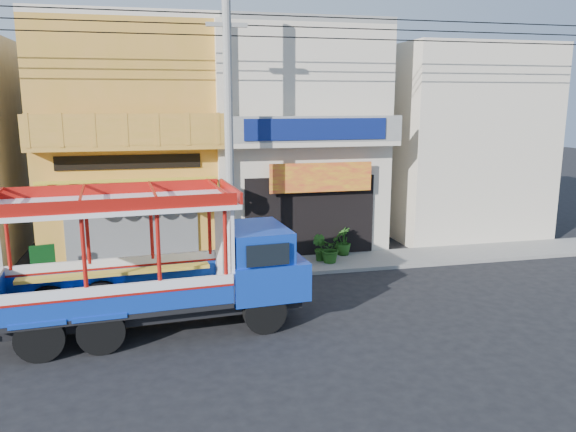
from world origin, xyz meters
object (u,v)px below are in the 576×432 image
at_px(green_sign, 43,265).
at_px(potted_plant_b, 319,248).
at_px(potted_plant_c, 343,241).
at_px(potted_plant_a, 330,248).
at_px(songthaew_truck, 175,262).
at_px(utility_pole, 233,115).

xyz_separation_m(green_sign, potted_plant_b, (8.73, 0.15, -0.02)).
xyz_separation_m(potted_plant_b, potted_plant_c, (1.03, 0.51, 0.05)).
bearing_deg(potted_plant_a, potted_plant_b, 78.98).
height_order(potted_plant_b, potted_plant_c, potted_plant_c).
height_order(green_sign, potted_plant_c, green_sign).
bearing_deg(green_sign, songthaew_truck, -48.57).
bearing_deg(potted_plant_c, utility_pole, -72.78).
distance_m(green_sign, potted_plant_a, 9.01).
bearing_deg(potted_plant_a, utility_pole, 134.50).
distance_m(utility_pole, songthaew_truck, 5.29).
relative_size(green_sign, potted_plant_c, 1.11).
distance_m(songthaew_truck, potted_plant_b, 6.74).
height_order(utility_pole, potted_plant_c, utility_pole).
height_order(utility_pole, green_sign, utility_pole).
bearing_deg(songthaew_truck, potted_plant_b, 42.13).
distance_m(green_sign, potted_plant_c, 9.79).
bearing_deg(songthaew_truck, green_sign, 131.43).
xyz_separation_m(songthaew_truck, green_sign, (-3.80, 4.31, -1.09)).
distance_m(potted_plant_b, potted_plant_c, 1.16).
xyz_separation_m(utility_pole, potted_plant_a, (3.24, 0.60, -4.43)).
relative_size(potted_plant_b, potted_plant_c, 0.90).
xyz_separation_m(utility_pole, green_sign, (-5.77, 0.73, -4.45)).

